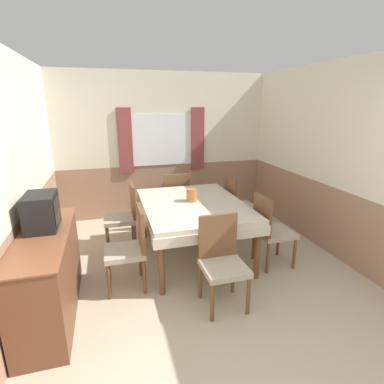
{
  "coord_description": "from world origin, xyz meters",
  "views": [
    {
      "loc": [
        -1.03,
        -1.2,
        2.05
      ],
      "look_at": [
        0.01,
        2.45,
        0.93
      ],
      "focal_mm": 28.0,
      "sensor_mm": 36.0,
      "label": 1
    }
  ],
  "objects": [
    {
      "name": "chair_head_window",
      "position": [
        0.03,
        3.53,
        0.51
      ],
      "size": [
        0.44,
        0.44,
        0.95
      ],
      "color": "brown",
      "rests_on": "ground_plane"
    },
    {
      "name": "tv",
      "position": [
        -1.69,
        1.85,
        1.04
      ],
      "size": [
        0.29,
        0.41,
        0.35
      ],
      "color": "black",
      "rests_on": "sideboard"
    },
    {
      "name": "chair_head_near",
      "position": [
        0.03,
        1.37,
        0.51
      ],
      "size": [
        0.44,
        0.44,
        0.95
      ],
      "rotation": [
        0.0,
        0.0,
        3.14
      ],
      "color": "brown",
      "rests_on": "ground_plane"
    },
    {
      "name": "wall_back",
      "position": [
        -0.0,
        4.26,
        1.31
      ],
      "size": [
        4.23,
        0.1,
        2.6
      ],
      "color": "silver",
      "rests_on": "ground_plane"
    },
    {
      "name": "wall_right",
      "position": [
        1.94,
        2.12,
        1.3
      ],
      "size": [
        0.05,
        4.64,
        2.6
      ],
      "color": "silver",
      "rests_on": "ground_plane"
    },
    {
      "name": "wall_left",
      "position": [
        -1.94,
        2.12,
        1.3
      ],
      "size": [
        0.05,
        4.64,
        2.6
      ],
      "color": "silver",
      "rests_on": "ground_plane"
    },
    {
      "name": "chair_right_far",
      "position": [
        0.91,
        2.97,
        0.51
      ],
      "size": [
        0.44,
        0.44,
        0.95
      ],
      "rotation": [
        0.0,
        0.0,
        4.71
      ],
      "color": "brown",
      "rests_on": "ground_plane"
    },
    {
      "name": "vase",
      "position": [
        0.03,
        2.53,
        0.86
      ],
      "size": [
        0.14,
        0.14,
        0.17
      ],
      "color": "#B26B38",
      "rests_on": "dining_table"
    },
    {
      "name": "chair_left_far",
      "position": [
        -0.86,
        2.97,
        0.51
      ],
      "size": [
        0.44,
        0.44,
        0.95
      ],
      "rotation": [
        0.0,
        0.0,
        1.57
      ],
      "color": "brown",
      "rests_on": "ground_plane"
    },
    {
      "name": "sideboard",
      "position": [
        -1.68,
        1.68,
        0.44
      ],
      "size": [
        0.46,
        1.51,
        0.86
      ],
      "color": "brown",
      "rests_on": "ground_plane"
    },
    {
      "name": "dining_table",
      "position": [
        0.03,
        2.45,
        0.67
      ],
      "size": [
        1.35,
        1.74,
        0.78
      ],
      "color": "beige",
      "rests_on": "ground_plane"
    },
    {
      "name": "chair_right_near",
      "position": [
        0.91,
        1.94,
        0.51
      ],
      "size": [
        0.44,
        0.44,
        0.95
      ],
      "rotation": [
        0.0,
        0.0,
        4.71
      ],
      "color": "brown",
      "rests_on": "ground_plane"
    },
    {
      "name": "chair_left_near",
      "position": [
        -0.86,
        1.94,
        0.51
      ],
      "size": [
        0.44,
        0.44,
        0.95
      ],
      "rotation": [
        0.0,
        0.0,
        1.57
      ],
      "color": "brown",
      "rests_on": "ground_plane"
    }
  ]
}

